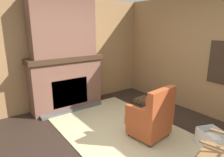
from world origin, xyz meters
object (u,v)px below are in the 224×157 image
Objects in this scene: decorative_plate_on_mantel at (60,51)px; oil_lamp_vase at (41,54)px; armchair at (151,119)px; laundry_basket at (213,140)px; firewood_stack at (144,100)px; storage_case at (78,52)px.

oil_lamp_vase is at bearing -87.40° from decorative_plate_on_mantel.
armchair is at bearing 18.15° from decorative_plate_on_mantel.
oil_lamp_vase is at bearing -150.60° from laundry_basket.
decorative_plate_on_mantel is at bearing 11.43° from armchair.
armchair is at bearing -146.94° from laundry_basket.
storage_case is (-0.93, -1.38, 1.27)m from firewood_stack.
firewood_stack is (-1.28, 1.10, -0.30)m from armchair.
laundry_basket is 2.00× the size of oil_lamp_vase.
decorative_plate_on_mantel is at bearing -92.53° from storage_case.
armchair is at bearing 27.92° from oil_lamp_vase.
firewood_stack is at bearing 67.83° from oil_lamp_vase.
oil_lamp_vase is at bearing -112.17° from firewood_stack.
armchair is 2.69m from oil_lamp_vase.
laundry_basket is 2.03× the size of decorative_plate_on_mantel.
armchair reaches higher than laundry_basket.
laundry_basket is 3.55m from decorative_plate_on_mantel.
armchair is 2.07× the size of firewood_stack.
oil_lamp_vase reaches higher than armchair.
storage_case is 0.46m from decorative_plate_on_mantel.
oil_lamp_vase is at bearing 21.20° from armchair.
armchair is 1.03m from laundry_basket.
decorative_plate_on_mantel is at bearing -157.39° from laundry_basket.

